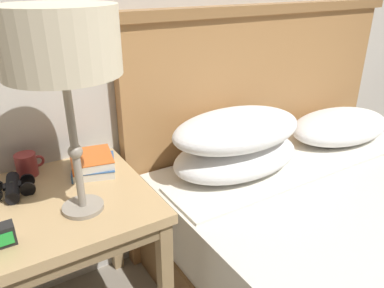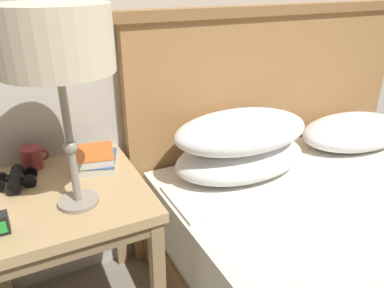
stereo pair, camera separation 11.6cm
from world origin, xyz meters
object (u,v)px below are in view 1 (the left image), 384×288
(nightstand, at_px, (63,218))
(binoculars_pair, at_px, (13,187))
(coffee_mug, at_px, (27,165))
(table_lamp, at_px, (60,45))
(alarm_clock, at_px, (1,236))
(book_stacked_on_top, at_px, (91,159))
(book_on_nightstand, at_px, (93,166))

(nightstand, distance_m, binoculars_pair, 0.20)
(binoculars_pair, xyz_separation_m, coffee_mug, (0.07, 0.11, 0.02))
(nightstand, bearing_deg, coffee_mug, 105.01)
(nightstand, height_order, table_lamp, table_lamp)
(table_lamp, relative_size, alarm_clock, 8.76)
(alarm_clock, bearing_deg, book_stacked_on_top, 40.27)
(book_on_nightstand, xyz_separation_m, coffee_mug, (-0.22, 0.09, 0.03))
(binoculars_pair, bearing_deg, book_on_nightstand, 3.77)
(book_on_nightstand, bearing_deg, binoculars_pair, -176.23)
(nightstand, xyz_separation_m, table_lamp, (0.05, -0.11, 0.59))
(table_lamp, relative_size, binoculars_pair, 3.75)
(table_lamp, xyz_separation_m, book_on_nightstand, (0.11, 0.24, -0.49))
(book_stacked_on_top, distance_m, binoculars_pair, 0.28)
(table_lamp, relative_size, coffee_mug, 5.95)
(book_on_nightstand, distance_m, alarm_clock, 0.46)
(book_stacked_on_top, xyz_separation_m, coffee_mug, (-0.21, 0.09, -0.01))
(binoculars_pair, relative_size, coffee_mug, 1.59)
(table_lamp, xyz_separation_m, book_stacked_on_top, (0.10, 0.24, -0.46))
(nightstand, xyz_separation_m, alarm_clock, (-0.19, -0.16, 0.11))
(nightstand, height_order, coffee_mug, coffee_mug)
(table_lamp, height_order, book_stacked_on_top, table_lamp)
(table_lamp, distance_m, binoculars_pair, 0.56)
(nightstand, xyz_separation_m, coffee_mug, (-0.06, 0.22, 0.12))
(nightstand, bearing_deg, table_lamp, -66.12)
(book_stacked_on_top, relative_size, coffee_mug, 1.96)
(book_stacked_on_top, bearing_deg, alarm_clock, -139.73)
(book_on_nightstand, distance_m, book_stacked_on_top, 0.03)
(book_on_nightstand, bearing_deg, nightstand, -140.91)
(book_on_nightstand, distance_m, coffee_mug, 0.24)
(book_on_nightstand, relative_size, alarm_clock, 3.18)
(book_stacked_on_top, bearing_deg, book_on_nightstand, 6.51)
(book_on_nightstand, xyz_separation_m, binoculars_pair, (-0.28, -0.02, 0.01))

